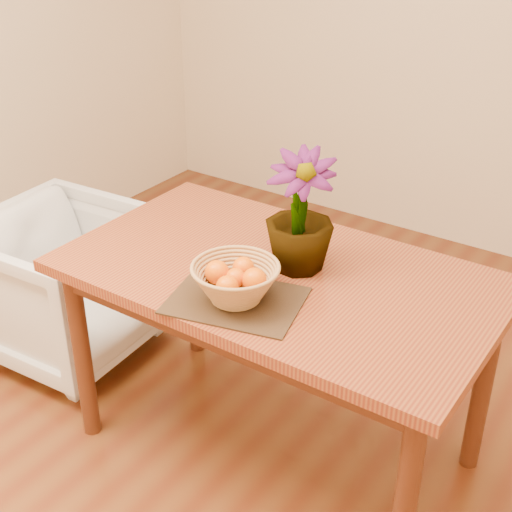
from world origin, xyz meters
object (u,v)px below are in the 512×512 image
Objects in this scene: table at (278,293)px; wicker_basket at (236,284)px; armchair at (66,278)px; potted_plant at (300,212)px.

wicker_basket is at bearing -90.75° from table.
potted_plant is at bearing -92.01° from armchair.
table reaches higher than armchair.
table is at bearing -153.62° from potted_plant.
wicker_basket is 1.20m from armchair.
potted_plant reaches higher than armchair.
armchair is (-1.12, -0.03, -0.59)m from potted_plant.
armchair is at bearing 178.80° from table.
table is 5.30× the size of wicker_basket.
wicker_basket is (-0.00, -0.23, 0.15)m from table.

